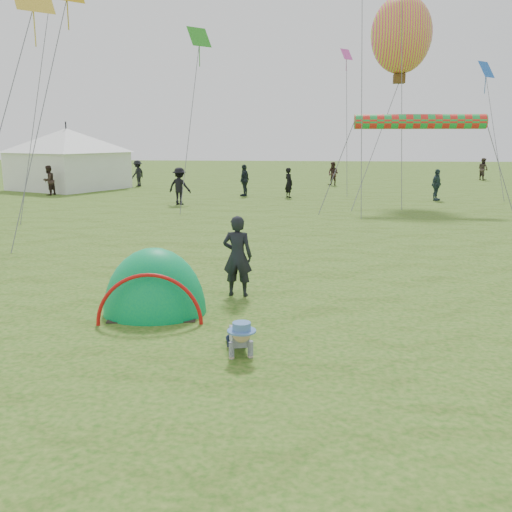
# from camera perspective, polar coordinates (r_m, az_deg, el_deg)

# --- Properties ---
(ground) EXTENTS (140.00, 140.00, 0.00)m
(ground) POSITION_cam_1_polar(r_m,az_deg,el_deg) (9.17, 2.68, -8.76)
(ground) COLOR #1C540E
(crawling_toddler) EXTENTS (0.72, 0.88, 0.59)m
(crawling_toddler) POSITION_cam_1_polar(r_m,az_deg,el_deg) (8.64, -1.64, -7.98)
(crawling_toddler) COLOR black
(crawling_toddler) RESTS_ON ground
(popup_tent) EXTENTS (2.10, 1.81, 2.47)m
(popup_tent) POSITION_cam_1_polar(r_m,az_deg,el_deg) (10.87, -10.04, -5.60)
(popup_tent) COLOR #00875A
(popup_tent) RESTS_ON ground
(standing_adult) EXTENTS (0.64, 0.45, 1.67)m
(standing_adult) POSITION_cam_1_polar(r_m,az_deg,el_deg) (11.65, -1.87, -0.01)
(standing_adult) COLOR black
(standing_adult) RESTS_ON ground
(event_marquee) EXTENTS (7.72, 7.72, 4.00)m
(event_marquee) POSITION_cam_1_polar(r_m,az_deg,el_deg) (37.85, -18.30, 9.40)
(event_marquee) COLOR white
(event_marquee) RESTS_ON ground
(crowd_person_0) EXTENTS (0.64, 0.70, 1.60)m
(crowd_person_0) POSITION_cam_1_polar(r_m,az_deg,el_deg) (30.89, 3.29, 7.32)
(crowd_person_0) COLOR black
(crowd_person_0) RESTS_ON ground
(crowd_person_1) EXTENTS (0.79, 0.92, 1.66)m
(crowd_person_1) POSITION_cam_1_polar(r_m,az_deg,el_deg) (34.16, -20.03, 7.12)
(crowd_person_1) COLOR #32231F
(crowd_person_1) RESTS_ON ground
(crowd_person_2) EXTENTS (0.88, 0.99, 1.61)m
(crowd_person_2) POSITION_cam_1_polar(r_m,az_deg,el_deg) (30.86, 17.60, 6.80)
(crowd_person_2) COLOR #2D4149
(crowd_person_2) RESTS_ON ground
(crowd_person_3) EXTENTS (0.95, 1.25, 1.71)m
(crowd_person_3) POSITION_cam_1_polar(r_m,az_deg,el_deg) (38.76, -11.74, 8.09)
(crowd_person_3) COLOR black
(crowd_person_3) RESTS_ON ground
(crowd_person_5) EXTENTS (1.57, 0.88, 1.62)m
(crowd_person_5) POSITION_cam_1_polar(r_m,az_deg,el_deg) (38.90, -22.12, 7.42)
(crowd_person_5) COLOR #253247
(crowd_person_5) RESTS_ON ground
(crowd_person_6) EXTENTS (0.73, 0.77, 1.78)m
(crowd_person_6) POSITION_cam_1_polar(r_m,az_deg,el_deg) (40.97, -13.46, 8.25)
(crowd_person_6) COLOR black
(crowd_person_6) RESTS_ON ground
(crowd_person_7) EXTENTS (0.92, 1.00, 1.67)m
(crowd_person_7) POSITION_cam_1_polar(r_m,az_deg,el_deg) (46.76, 21.75, 8.08)
(crowd_person_7) COLOR #463834
(crowd_person_7) RESTS_ON ground
(crowd_person_9) EXTENTS (1.29, 0.96, 1.78)m
(crowd_person_9) POSITION_cam_1_polar(r_m,az_deg,el_deg) (27.88, -7.65, 6.94)
(crowd_person_9) COLOR black
(crowd_person_9) RESTS_ON ground
(crowd_person_13) EXTENTS (0.97, 0.92, 1.58)m
(crowd_person_13) POSITION_cam_1_polar(r_m,az_deg,el_deg) (38.96, 7.72, 8.15)
(crowd_person_13) COLOR #392623
(crowd_person_13) RESTS_ON ground
(crowd_person_14) EXTENTS (0.69, 1.10, 1.74)m
(crowd_person_14) POSITION_cam_1_polar(r_m,az_deg,el_deg) (31.65, -1.15, 7.57)
(crowd_person_14) COLOR #1E272C
(crowd_person_14) RESTS_ON ground
(balloon_kite) EXTENTS (2.99, 2.99, 4.19)m
(balloon_kite) POSITION_cam_1_polar(r_m,az_deg,el_deg) (31.06, 14.31, 20.25)
(balloon_kite) COLOR #C8DD1B
(rainbow_tube_kite) EXTENTS (5.62, 0.64, 0.64)m
(rainbow_tube_kite) POSITION_cam_1_polar(r_m,az_deg,el_deg) (26.48, 16.03, 12.80)
(rainbow_tube_kite) COLOR red
(diamond_kite_3) EXTENTS (1.16, 1.16, 0.95)m
(diamond_kite_3) POSITION_cam_1_polar(r_m,az_deg,el_deg) (29.42, -5.71, 20.97)
(diamond_kite_3) COLOR green
(diamond_kite_4) EXTENTS (1.14, 1.14, 0.93)m
(diamond_kite_4) POSITION_cam_1_polar(r_m,az_deg,el_deg) (36.45, 22.04, 16.91)
(diamond_kite_4) COLOR blue
(diamond_kite_5) EXTENTS (0.81, 0.81, 0.66)m
(diamond_kite_5) POSITION_cam_1_polar(r_m,az_deg,el_deg) (36.89, 9.05, 19.30)
(diamond_kite_5) COLOR #E94BB9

